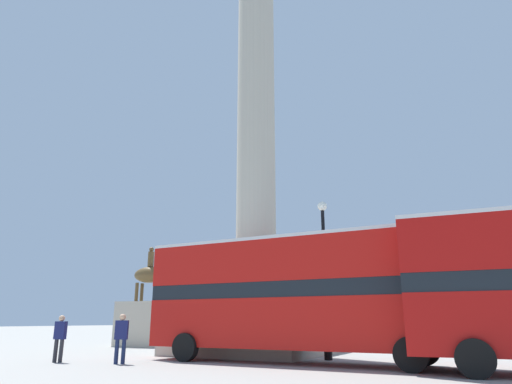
% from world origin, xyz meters
% --- Properties ---
extents(ground_plane, '(200.00, 200.00, 0.00)m').
position_xyz_m(ground_plane, '(0.00, 0.00, 0.00)').
color(ground_plane, '#9E9B93').
extents(monument_column, '(6.26, 6.26, 23.45)m').
position_xyz_m(monument_column, '(0.00, 0.00, 7.87)').
color(monument_column, '#ADA593').
rests_on(monument_column, ground_plane).
extents(bus_b, '(11.41, 2.84, 4.36)m').
position_xyz_m(bus_b, '(3.51, -3.32, 2.41)').
color(bus_b, '#B7140F').
rests_on(bus_b, ground_plane).
extents(equestrian_statue, '(3.30, 2.54, 5.71)m').
position_xyz_m(equestrian_statue, '(-8.38, 2.28, 1.60)').
color(equestrian_statue, '#ADA593').
rests_on(equestrian_statue, ground_plane).
extents(street_lamp, '(0.39, 0.39, 6.17)m').
position_xyz_m(street_lamp, '(3.92, -1.51, 3.28)').
color(street_lamp, black).
rests_on(street_lamp, ground_plane).
extents(pedestrian_near_lamp, '(0.45, 0.26, 1.62)m').
position_xyz_m(pedestrian_near_lamp, '(-4.24, -7.04, 0.89)').
color(pedestrian_near_lamp, '#28282D').
rests_on(pedestrian_near_lamp, ground_plane).
extents(pedestrian_by_plinth, '(0.47, 0.37, 1.66)m').
position_xyz_m(pedestrian_by_plinth, '(-1.85, -6.46, 0.92)').
color(pedestrian_by_plinth, '#192347').
rests_on(pedestrian_by_plinth, ground_plane).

